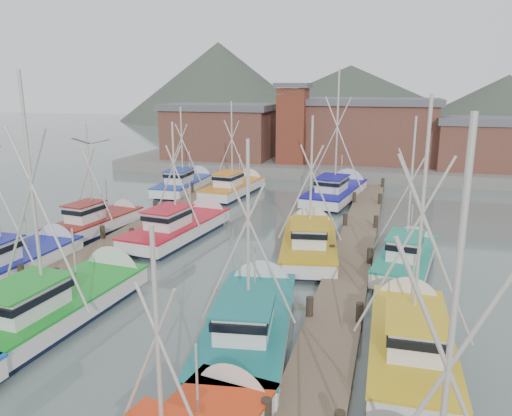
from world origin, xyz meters
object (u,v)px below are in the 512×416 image
(boat_8, at_px, (183,226))
(boat_12, at_px, (236,187))
(lookout_tower, at_px, (293,123))
(boat_4, at_px, (60,304))

(boat_8, height_order, boat_12, boat_12)
(lookout_tower, bearing_deg, boat_8, -94.51)
(boat_4, bearing_deg, boat_8, 93.87)
(lookout_tower, xyz_separation_m, boat_12, (-2.64, -11.99, -4.87))
(lookout_tower, distance_m, boat_4, 37.71)
(lookout_tower, bearing_deg, boat_12, -102.41)
(boat_12, bearing_deg, lookout_tower, 83.62)
(boat_4, bearing_deg, lookout_tower, 91.28)
(boat_8, xyz_separation_m, boat_12, (-0.66, 13.11, 0.00))
(lookout_tower, height_order, boat_4, boat_4)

